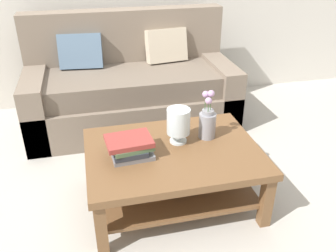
% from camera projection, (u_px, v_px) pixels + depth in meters
% --- Properties ---
extents(ground_plane, '(10.00, 10.00, 0.00)m').
position_uv_depth(ground_plane, '(160.00, 176.00, 2.86)').
color(ground_plane, '#B7B2A8').
extents(couch, '(1.96, 0.90, 1.06)m').
position_uv_depth(couch, '(131.00, 88.00, 3.53)').
color(couch, '#7A6B5B').
rests_on(couch, ground).
extents(coffee_table, '(1.16, 0.86, 0.43)m').
position_uv_depth(coffee_table, '(173.00, 164.00, 2.46)').
color(coffee_table, brown).
rests_on(coffee_table, ground).
extents(book_stack_main, '(0.31, 0.25, 0.13)m').
position_uv_depth(book_stack_main, '(130.00, 147.00, 2.30)').
color(book_stack_main, slate).
rests_on(book_stack_main, coffee_table).
extents(glass_hurricane_vase, '(0.16, 0.16, 0.25)m').
position_uv_depth(glass_hurricane_vase, '(178.00, 122.00, 2.42)').
color(glass_hurricane_vase, silver).
rests_on(glass_hurricane_vase, coffee_table).
extents(flower_pitcher, '(0.12, 0.12, 0.35)m').
position_uv_depth(flower_pitcher, '(207.00, 122.00, 2.50)').
color(flower_pitcher, gray).
rests_on(flower_pitcher, coffee_table).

